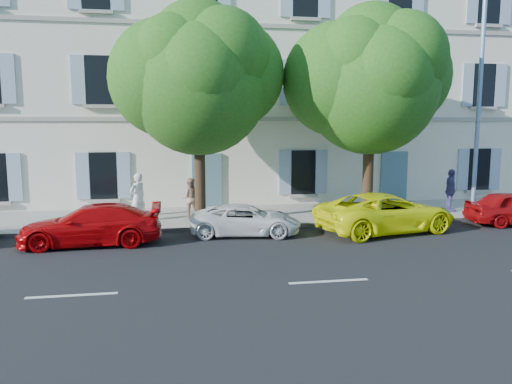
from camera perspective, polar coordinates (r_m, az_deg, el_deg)
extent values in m
plane|color=black|center=(16.21, 3.94, -5.81)|extent=(90.00, 90.00, 0.00)
cube|color=#A09E96|center=(20.45, 1.01, -2.69)|extent=(36.00, 4.50, 0.15)
cube|color=#9E998E|center=(18.36, 2.26, -3.91)|extent=(36.00, 0.16, 0.16)
cube|color=#EDE7D0|center=(25.86, -1.38, 12.73)|extent=(28.00, 7.00, 12.00)
imported|color=#B30508|center=(16.64, -18.35, -3.59)|extent=(4.43, 1.86, 1.28)
imported|color=white|center=(17.19, -1.19, -3.20)|extent=(4.01, 2.28, 1.06)
imported|color=#FAFF0A|center=(18.20, 14.60, -2.29)|extent=(5.39, 3.35, 1.39)
cylinder|color=#3A2819|center=(18.47, -6.41, 1.27)|extent=(0.39, 0.39, 3.14)
ellipsoid|color=#31751E|center=(18.39, -6.58, 12.01)|extent=(5.02, 5.02, 5.52)
cylinder|color=#3A2819|center=(19.70, 12.65, 1.52)|extent=(0.41, 0.41, 3.12)
ellipsoid|color=#33791F|center=(19.62, 12.97, 11.60)|extent=(5.06, 5.06, 5.57)
cylinder|color=#7293BF|center=(21.63, 24.10, 8.73)|extent=(0.17, 0.17, 8.50)
imported|color=white|center=(19.28, -13.35, -0.59)|extent=(0.79, 0.77, 1.82)
imported|color=tan|center=(19.55, -7.53, -0.69)|extent=(0.79, 0.63, 1.57)
imported|color=#555093|center=(22.33, 21.36, 0.17)|extent=(0.70, 1.12, 1.78)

